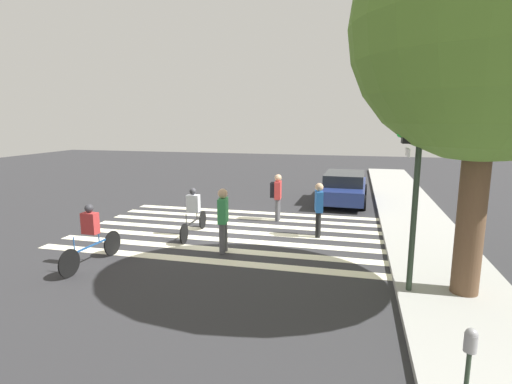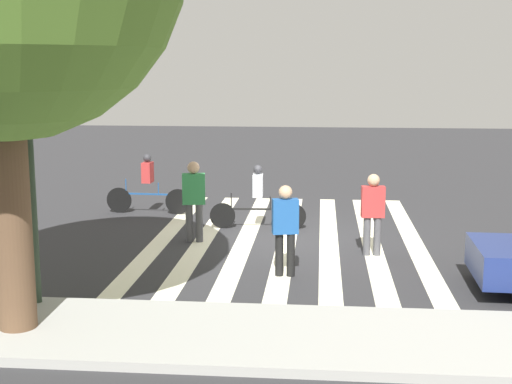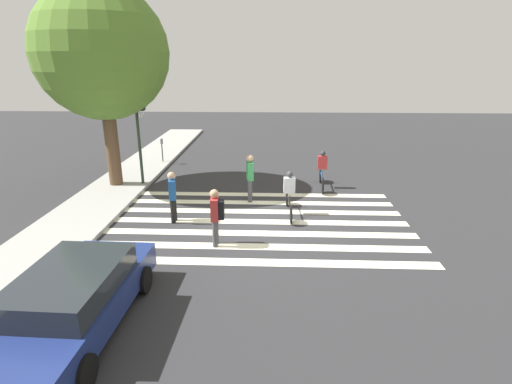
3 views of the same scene
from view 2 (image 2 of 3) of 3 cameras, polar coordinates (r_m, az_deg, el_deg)
ground_plane at (r=16.64m, az=2.52°, el=-3.76°), size 60.00×60.00×0.00m
sidewalk_curb at (r=10.67m, az=0.85°, el=-11.49°), size 36.00×2.50×0.14m
crosswalk_stripes at (r=16.64m, az=2.52°, el=-3.75°), size 6.20×10.00×0.01m
traffic_light at (r=11.98m, az=-17.49°, el=5.01°), size 0.60×0.50×4.32m
pedestrian_adult_yellow_jacket at (r=16.21m, az=-4.99°, el=-0.39°), size 0.54×0.31×1.85m
pedestrian_adult_tall_backpack at (r=15.24m, az=9.33°, el=-1.25°), size 0.50×0.42×1.75m
pedestrian_child_with_backpack at (r=13.54m, az=2.35°, el=-2.68°), size 0.52×0.32×1.77m
cyclist_far_lane at (r=19.49m, az=-8.65°, el=0.80°), size 2.35×0.41×1.64m
cyclist_near_curb at (r=17.49m, az=0.15°, el=-0.18°), size 2.38×0.41×1.59m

